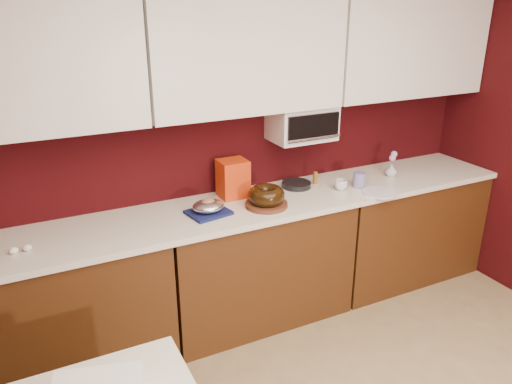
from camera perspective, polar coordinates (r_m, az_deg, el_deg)
The scene contains 27 objects.
wall_back at distance 3.55m, azimuth -2.31°, elevation 5.74°, with size 4.00×0.02×2.50m, color #330709.
base_cabinet_left at distance 3.33m, azimuth -21.66°, elevation -12.59°, with size 1.31×0.58×0.86m, color #43230D.
base_cabinet_center at distance 3.61m, azimuth -0.07°, elevation -8.12°, with size 1.31×0.58×0.86m, color #43230D.
base_cabinet_right at distance 4.30m, azimuth 16.09°, elevation -3.91°, with size 1.31×0.58×0.86m, color #43230D.
countertop at distance 3.41m, azimuth -0.08°, elevation -1.52°, with size 4.00×0.62×0.04m, color silver.
upper_cabinet_left at distance 2.98m, azimuth -25.72°, elevation 12.48°, with size 1.31×0.33×0.70m, color white.
upper_cabinet_center at distance 3.29m, azimuth -1.25°, elevation 15.16°, with size 1.31×0.33×0.70m, color white.
upper_cabinet_right at distance 4.04m, azimuth 16.80°, elevation 15.45°, with size 1.31×0.33×0.70m, color white.
toaster_oven at distance 3.60m, azimuth 5.23°, elevation 7.94°, with size 0.45×0.30×0.25m, color white.
toaster_oven_door at distance 3.47m, azimuth 6.61°, elevation 7.37°, with size 0.40×0.02×0.18m, color black.
toaster_oven_handle at distance 3.48m, azimuth 6.70°, elevation 6.12°, with size 0.02×0.02×0.42m, color silver.
cake_base at distance 3.33m, azimuth 1.19°, elevation -1.44°, with size 0.29×0.29×0.03m, color #592C1A.
bundt_cake at distance 3.31m, azimuth 1.20°, elevation -0.37°, with size 0.25×0.25×0.10m, color black.
navy_towel at distance 3.23m, azimuth -5.45°, elevation -2.35°, with size 0.26×0.22×0.02m, color #141B4E.
foil_ham_nest at distance 3.22m, azimuth -5.48°, elevation -1.61°, with size 0.21×0.18×0.08m, color white.
roasted_ham at distance 3.21m, azimuth -5.50°, elevation -1.20°, with size 0.09×0.08×0.06m, color #AB6B4E.
pandoro_box at distance 3.47m, azimuth -2.65°, elevation 1.55°, with size 0.19×0.18×0.26m, color #B4160C.
dark_pan at distance 3.68m, azimuth 4.64°, elevation 0.85°, with size 0.21×0.21×0.04m, color black.
coffee_mug at distance 3.66m, azimuth 9.67°, elevation 0.94°, with size 0.08×0.08×0.09m, color silver.
blue_jar at distance 3.74m, azimuth 11.69°, elevation 1.36°, with size 0.09×0.09×0.11m, color navy.
flower_vase at distance 4.03m, azimuth 15.20°, elevation 2.50°, with size 0.07×0.07×0.11m, color silver.
flower_pink at distance 4.00m, azimuth 15.33°, elevation 3.76°, with size 0.05×0.05×0.05m, color pink.
flower_blue at distance 4.03m, azimuth 15.50°, elevation 4.19°, with size 0.05×0.05×0.05m, color #89B4DC.
china_plate at distance 3.67m, azimuth 13.93°, elevation -0.04°, with size 0.25×0.25×0.01m, color white.
amber_bottle at distance 3.75m, azimuth 6.78°, elevation 1.63°, with size 0.03×0.03×0.09m, color brown.
egg_left at distance 3.03m, azimuth -25.96°, elevation -6.04°, with size 0.05×0.04×0.04m, color white.
egg_right at distance 3.04m, azimuth -24.69°, elevation -5.81°, with size 0.05×0.04×0.04m, color silver.
Camera 1 is at (-1.39, -0.87, 2.21)m, focal length 35.00 mm.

